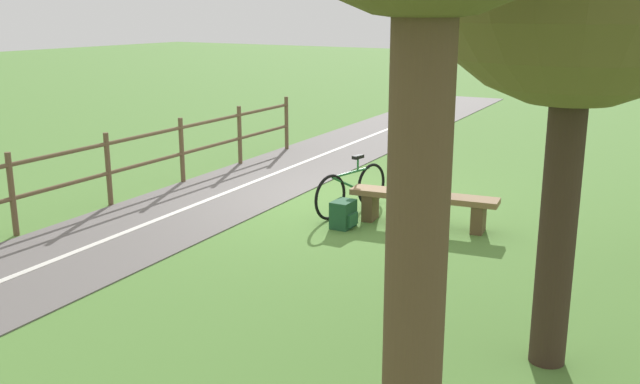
% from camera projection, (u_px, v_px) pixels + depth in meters
% --- Properties ---
extents(ground_plane, '(80.00, 80.00, 0.00)m').
position_uv_depth(ground_plane, '(327.00, 199.00, 11.28)').
color(ground_plane, '#548438').
extents(paved_path, '(4.95, 36.07, 0.02)m').
position_uv_depth(paved_path, '(66.00, 256.00, 8.64)').
color(paved_path, '#66605E').
rests_on(paved_path, ground_plane).
extents(path_centre_line, '(2.49, 31.92, 0.00)m').
position_uv_depth(path_centre_line, '(66.00, 255.00, 8.64)').
color(path_centre_line, silver).
rests_on(path_centre_line, paved_path).
extents(bench, '(2.08, 0.68, 0.47)m').
position_uv_depth(bench, '(423.00, 203.00, 9.80)').
color(bench, brown).
rests_on(bench, ground_plane).
extents(person_seated, '(0.39, 0.39, 0.76)m').
position_uv_depth(person_seated, '(430.00, 170.00, 9.65)').
color(person_seated, '#38383D').
rests_on(person_seated, bench).
extents(bicycle, '(0.31, 1.62, 0.85)m').
position_uv_depth(bicycle, '(352.00, 189.00, 10.43)').
color(bicycle, black).
rests_on(bicycle, ground_plane).
extents(backpack, '(0.31, 0.37, 0.38)m').
position_uv_depth(backpack, '(344.00, 214.00, 9.76)').
color(backpack, '#1E4C2D').
rests_on(backpack, ground_plane).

